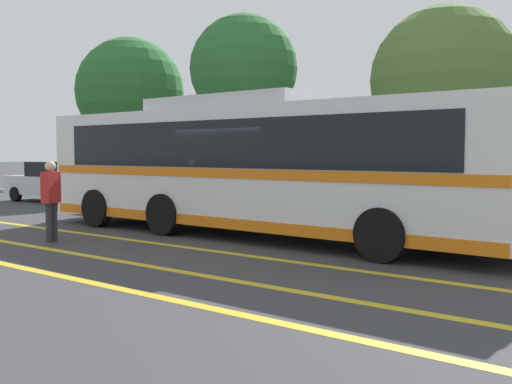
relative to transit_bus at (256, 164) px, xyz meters
The scene contains 13 objects.
ground_plane 1.72m from the transit_bus, 137.13° to the right, with size 220.00×220.00×0.00m, color #38383A.
lane_strip_0 2.79m from the transit_bus, 89.63° to the right, with size 0.20×32.43×0.01m, color gold.
lane_strip_1 4.43m from the transit_bus, 89.80° to the right, with size 0.20×32.43×0.01m, color gold.
lane_strip_2 5.79m from the transit_bus, 89.85° to the right, with size 0.20×32.43×0.01m, color gold.
curb_strip 5.09m from the transit_bus, 89.83° to the left, with size 40.43×0.36×0.15m, color #99999E.
transit_bus is the anchor object (origin of this frame).
parked_car_0 12.87m from the transit_bus, 167.18° to the left, with size 4.41×1.86×1.62m.
parked_car_1 7.85m from the transit_bus, 158.20° to the left, with size 4.16×2.00×1.39m.
parked_car_2 3.58m from the transit_bus, 107.79° to the left, with size 4.47×1.99×1.48m.
pedestrian_0 4.66m from the transit_bus, 131.21° to the right, with size 0.34×0.47×1.80m.
tree_0 9.86m from the transit_bus, 130.69° to the left, with size 4.15×4.15×7.28m.
tree_2 14.59m from the transit_bus, 151.20° to the left, with size 4.83×4.83×7.12m.
tree_3 9.94m from the transit_bus, 84.27° to the left, with size 5.14×5.14×7.06m.
Camera 1 is at (8.75, -10.99, 1.98)m, focal length 42.00 mm.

